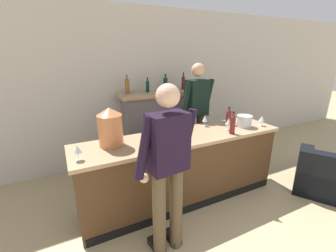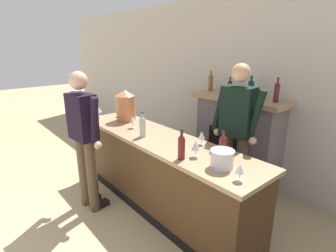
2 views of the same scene
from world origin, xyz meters
name	(u,v)px [view 1 (image 1 of 2)]	position (x,y,z in m)	size (l,w,h in m)	color
wall_back_panel	(149,87)	(0.00, 4.54, 1.38)	(12.00, 0.07, 2.75)	beige
bar_counter	(182,168)	(-0.17, 2.98, 0.48)	(2.81, 0.68, 0.95)	#492F1A
fireplace_stone	(158,126)	(0.04, 4.28, 0.68)	(1.40, 0.52, 1.65)	slate
armchair_black	(331,178)	(1.85, 2.13, 0.24)	(1.20, 1.21, 0.70)	black
potted_plant_corner	(251,133)	(2.20, 4.02, 0.27)	(0.40, 0.38, 0.68)	#4B4346
person_customer	(168,167)	(-0.74, 2.28, 0.97)	(0.66, 0.33, 1.74)	brown
person_bartender	(196,114)	(0.46, 3.63, 1.02)	(0.66, 0.34, 1.83)	brown
copper_dispenser	(110,127)	(-1.08, 3.07, 1.18)	(0.28, 0.32, 0.45)	#D07A49
ice_bucket_steel	(244,121)	(0.82, 2.92, 1.04)	(0.22, 0.22, 0.17)	silver
wine_bottle_burgundy_dark	(177,131)	(-0.33, 2.85, 1.09)	(0.07, 0.07, 0.30)	#A4B5AB
wine_bottle_chardonnay_pale	(229,116)	(0.68, 3.10, 1.08)	(0.07, 0.07, 0.27)	#5C1B1D
wine_bottle_rose_blush	(233,124)	(0.45, 2.75, 1.09)	(0.07, 0.07, 0.30)	maroon
wine_glass_near_bucket	(205,119)	(0.32, 3.19, 1.06)	(0.07, 0.07, 0.16)	silver
wine_glass_front_left	(262,119)	(1.08, 2.83, 1.06)	(0.08, 0.08, 0.15)	silver
wine_glass_back_row	(77,150)	(-1.47, 2.83, 1.07)	(0.09, 0.09, 0.16)	silver
wine_glass_front_right	(229,122)	(0.51, 2.90, 1.07)	(0.09, 0.09, 0.17)	silver
wine_glass_mid_counter	(146,134)	(-0.69, 2.94, 1.07)	(0.08, 0.08, 0.16)	silver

